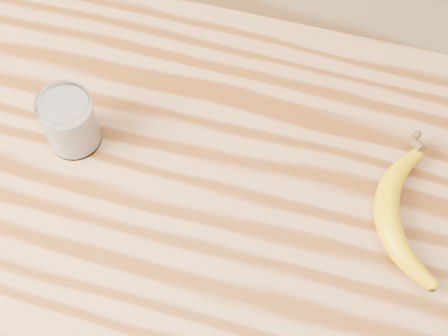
# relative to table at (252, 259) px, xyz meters

# --- Properties ---
(table) EXTENTS (1.20, 0.80, 0.90)m
(table) POSITION_rel_table_xyz_m (0.00, 0.00, 0.00)
(table) COLOR #96653D
(table) RESTS_ON ground
(smoothie_glass) EXTENTS (0.08, 0.08, 0.10)m
(smoothie_glass) POSITION_rel_table_xyz_m (-0.31, 0.07, 0.18)
(smoothie_glass) COLOR white
(smoothie_glass) RESTS_ON table
(banana) EXTENTS (0.18, 0.32, 0.04)m
(banana) POSITION_rel_table_xyz_m (0.18, 0.06, 0.15)
(banana) COLOR #CB9800
(banana) RESTS_ON table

